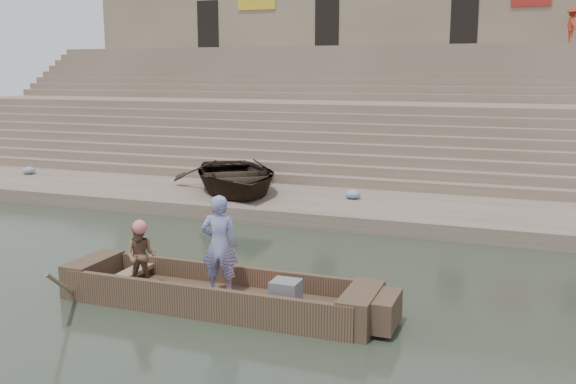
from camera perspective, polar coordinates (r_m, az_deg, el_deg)
The scene contains 14 objects.
ground at distance 12.98m, azimuth -20.52°, elevation -7.98°, with size 120.00×120.00×0.00m, color #262F23.
lower_landing at distance 19.43m, azimuth -5.01°, elevation -0.64°, with size 32.00×4.00×0.40m, color gray.
mid_landing at distance 26.15m, azimuth 2.06°, elevation 4.97°, with size 32.00×3.00×2.80m, color gray.
upper_landing at distance 32.77m, azimuth 6.01°, elevation 8.18°, with size 32.00×3.00×5.20m, color gray.
ghat_steps at distance 27.72m, azimuth 3.19°, elevation 6.11°, with size 32.00×11.00×5.20m.
building_wall at distance 36.65m, azimuth 7.73°, elevation 13.10°, with size 32.00×5.07×11.20m.
main_rowboat at distance 11.28m, azimuth -6.35°, elevation -9.57°, with size 5.00×1.30×0.22m, color brown.
rowboat_trim at distance 11.11m, azimuth -5.40°, elevation -8.79°, with size 6.04×2.63×1.83m.
standing_man at distance 11.03m, azimuth -6.11°, elevation -4.69°, with size 0.63×0.42×1.74m, color navy.
rowing_man at distance 11.65m, azimuth -12.96°, elevation -5.55°, with size 0.56×0.44×1.16m, color #236A40.
television at distance 10.69m, azimuth -0.25°, elevation -8.90°, with size 0.46×0.42×0.40m.
beached_rowboat at distance 19.45m, azimuth -4.77°, elevation 1.48°, with size 3.47×4.85×1.01m, color #2D2116.
pedestrian at distance 31.96m, azimuth 24.01°, elevation 13.37°, with size 1.03×0.59×1.60m, color #A8301C.
cloth_bundles at distance 22.03m, azimuth -15.97°, elevation 1.21°, with size 13.73×1.41×0.26m.
Camera 1 is at (8.25, -9.18, 4.00)m, focal length 39.94 mm.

